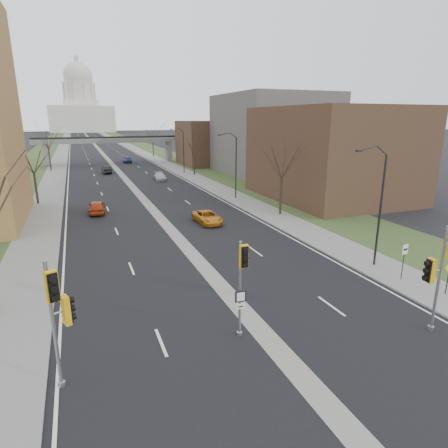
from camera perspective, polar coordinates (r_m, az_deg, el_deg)
ground at (r=19.21m, az=7.27°, el=-17.57°), size 700.00×700.00×0.00m
road_surface at (r=164.48m, az=-19.01°, el=11.28°), size 20.00×600.00×0.01m
median_strip at (r=164.48m, az=-19.01°, el=11.27°), size 1.20×600.00×0.02m
sidewalk_right at (r=165.50m, az=-14.79°, el=11.65°), size 4.00×600.00×0.12m
sidewalk_left at (r=164.34m, az=-23.26°, el=10.88°), size 4.00×600.00×0.12m
grass_verge_right at (r=166.33m, az=-12.70°, el=11.79°), size 8.00×600.00×0.10m
grass_verge_left at (r=164.59m, az=-25.37°, el=10.65°), size 8.00×600.00×0.10m
commercial_block_near at (r=52.94m, az=16.06°, el=10.28°), size 16.00×20.00×12.00m
commercial_block_mid at (r=75.19m, az=7.35°, el=13.35°), size 18.00×22.00×15.00m
commercial_block_far at (r=89.31m, az=-1.85°, el=12.23°), size 14.00×14.00×10.00m
pedestrian_bridge at (r=94.46m, az=-16.93°, el=11.67°), size 34.00×3.00×6.45m
capitol at (r=334.15m, az=-20.95°, el=16.17°), size 48.00×42.00×55.75m
streetlight_near at (r=27.76m, az=22.08°, el=7.26°), size 2.61×0.20×8.70m
streetlight_mid at (r=49.84m, az=0.98°, el=11.67°), size 2.61×0.20×8.70m
streetlight_far at (r=74.50m, az=-6.86°, el=12.93°), size 2.61×0.20×8.70m
tree_left_b at (r=52.37m, az=-27.28°, el=9.36°), size 6.75×6.75×8.81m
tree_left_c at (r=86.17m, az=-25.37°, el=11.99°), size 7.65×7.65×9.99m
tree_right_a at (r=41.80m, az=8.91°, el=10.26°), size 7.20×7.20×9.40m
tree_right_b at (r=72.23m, az=-4.63°, el=12.00°), size 6.30×6.30×8.22m
tree_right_c at (r=111.01m, az=-10.87°, el=13.71°), size 7.65×7.65×9.99m
signal_pole_left at (r=15.91m, az=-23.94°, el=-11.53°), size 0.91×1.23×5.47m
signal_pole_median at (r=17.79m, az=2.79°, el=-7.54°), size 0.58×0.82×5.00m
signal_pole_right at (r=21.02m, az=30.15°, el=-5.49°), size 0.93×1.17×5.59m
speed_limit_sign at (r=27.48m, az=25.75°, el=-4.33°), size 0.53×0.10×2.46m
car_left_near at (r=45.34m, az=-18.79°, el=2.48°), size 2.12×4.52×1.50m
car_left_far at (r=78.69m, az=-17.46°, el=7.93°), size 1.83×4.60×1.49m
car_right_near at (r=38.96m, az=-2.58°, el=1.08°), size 2.32×4.71×1.28m
car_right_mid at (r=67.41m, az=-9.74°, el=7.14°), size 2.20×4.65×1.31m
car_right_far at (r=96.85m, az=-14.52°, el=9.51°), size 1.98×4.58×1.54m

